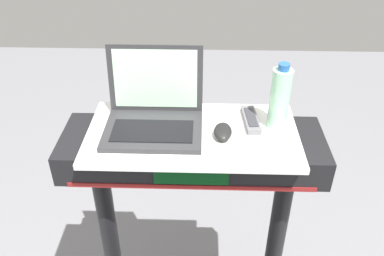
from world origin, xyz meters
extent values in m
cylinder|color=black|center=(-0.34, 0.70, 0.57)|extent=(0.07, 0.07, 0.85)
cylinder|color=black|center=(0.34, 0.70, 0.57)|extent=(0.07, 0.07, 0.85)
cube|color=black|center=(0.00, 0.70, 1.05)|extent=(0.90, 0.28, 0.11)
cube|color=#0C3F19|center=(0.00, 0.56, 1.05)|extent=(0.24, 0.01, 0.06)
cube|color=maroon|center=(0.00, 0.56, 1.01)|extent=(0.81, 0.00, 0.02)
cube|color=white|center=(0.00, 0.70, 1.12)|extent=(0.71, 0.38, 0.02)
cube|color=#2D2D30|center=(-0.13, 0.69, 1.14)|extent=(0.33, 0.24, 0.02)
cube|color=black|center=(-0.13, 0.67, 1.15)|extent=(0.27, 0.13, 0.00)
cube|color=#2D2D30|center=(-0.13, 0.82, 1.26)|extent=(0.33, 0.04, 0.24)
cube|color=#B2E0B7|center=(-0.13, 0.82, 1.26)|extent=(0.29, 0.03, 0.21)
ellipsoid|color=black|center=(0.10, 0.68, 1.15)|extent=(0.06, 0.10, 0.03)
cylinder|color=#9EDBB2|center=(0.29, 0.75, 1.23)|extent=(0.07, 0.07, 0.21)
cylinder|color=#2659A5|center=(0.29, 0.75, 1.35)|extent=(0.04, 0.04, 0.02)
cube|color=slate|center=(0.20, 0.77, 1.14)|extent=(0.06, 0.16, 0.02)
cube|color=#333338|center=(0.20, 0.77, 1.15)|extent=(0.04, 0.12, 0.00)
camera|label=1|loc=(0.03, -0.44, 1.92)|focal=38.49mm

